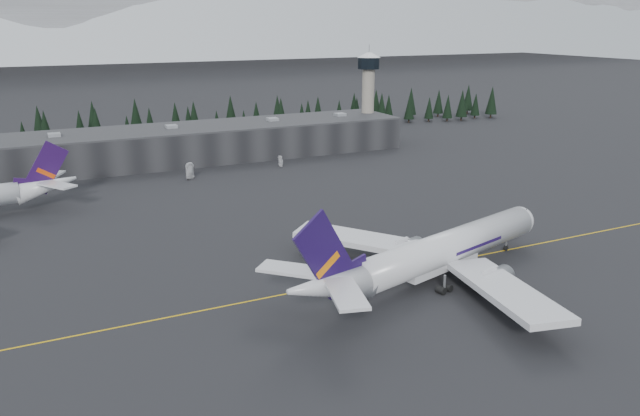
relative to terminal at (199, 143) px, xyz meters
name	(u,v)px	position (x,y,z in m)	size (l,w,h in m)	color
ground	(362,275)	(0.00, -125.00, -6.30)	(1400.00, 1400.00, 0.00)	black
taxiline	(367,278)	(0.00, -127.00, -6.29)	(400.00, 0.40, 0.02)	gold
terminal	(199,143)	(0.00, 0.00, 0.00)	(160.00, 30.00, 12.60)	black
control_tower	(368,87)	(75.00, 3.00, 17.11)	(10.00, 10.00, 37.70)	gray
treeline	(176,125)	(0.00, 37.00, 1.20)	(360.00, 20.00, 15.00)	black
mountain_ridge	(52,53)	(0.00, 875.00, -6.30)	(4400.00, 900.00, 420.00)	white
jet_main	(430,255)	(10.07, -134.39, -0.33)	(70.55, 64.10, 21.18)	silver
gse_vehicle_a	(190,177)	(-11.50, -29.50, -5.50)	(2.65, 5.76, 1.60)	silver
gse_vehicle_b	(281,165)	(22.81, -25.52, -5.60)	(1.66, 4.13, 1.41)	white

